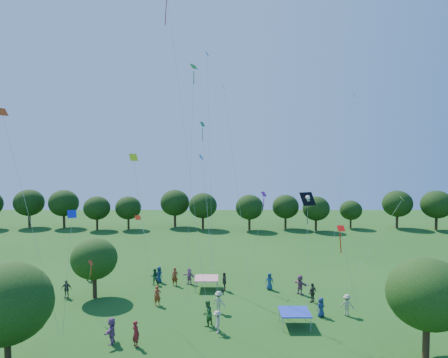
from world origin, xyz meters
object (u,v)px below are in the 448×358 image
Objects in this scene: near_tree_west at (6,303)px; red_high_kite at (173,43)px; near_tree_east at (427,294)px; tent_red_stripe at (207,278)px; pirate_kite at (308,201)px; tent_blue at (295,312)px; near_tree_north at (94,259)px.

near_tree_west is 0.25× the size of red_high_kite.
near_tree_east is 19.50m from tent_red_stripe.
pirate_kite reaches higher than tent_red_stripe.
red_high_kite reaches higher than tent_blue.
near_tree_east is 2.87× the size of tent_red_stripe.
near_tree_north is at bearing -166.54° from tent_red_stripe.
near_tree_north is at bearing 156.08° from near_tree_east.
tent_blue is at bearing 19.40° from near_tree_west.
red_high_kite reaches higher than pirate_kite.
tent_red_stripe is at bearing 58.88° from red_high_kite.
near_tree_west is 2.92× the size of tent_red_stripe.
near_tree_west is 20.24m from pirate_kite.
red_high_kite reaches higher than near_tree_north.
near_tree_west is 1.02× the size of near_tree_east.
near_tree_east is at bearing -33.31° from tent_blue.
near_tree_west is at bearing -176.63° from near_tree_east.
near_tree_north is 19.79m from red_high_kite.
red_high_kite reaches higher than near_tree_west.
near_tree_east is 25.90m from red_high_kite.
near_tree_east reaches higher than near_tree_north.
pirate_kite is at bearing -19.76° from near_tree_north.
near_tree_west reaches higher than near_tree_north.
red_high_kite is at bearing 156.54° from tent_blue.
pirate_kite is at bearing 17.44° from near_tree_west.
near_tree_west is at bearing -129.22° from red_high_kite.
tent_red_stripe is 10.72m from tent_blue.
near_tree_west reaches higher than tent_red_stripe.
tent_red_stripe is (-14.19, 13.01, -3.07)m from near_tree_east.
near_tree_east is at bearing -42.51° from tent_red_stripe.
near_tree_north is 26.29m from near_tree_east.
near_tree_north is at bearing 160.24° from pirate_kite.
tent_blue is (16.72, -5.86, -2.47)m from near_tree_north.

